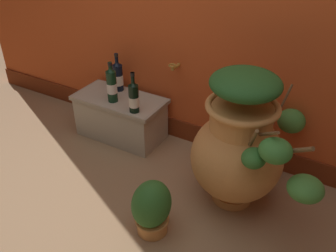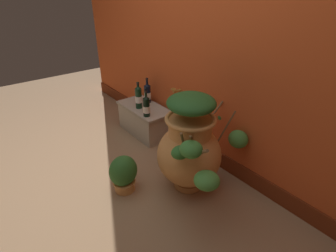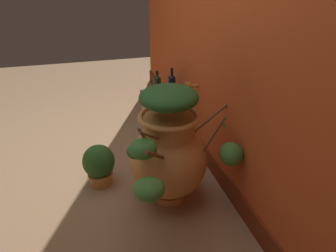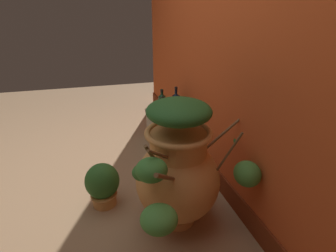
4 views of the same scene
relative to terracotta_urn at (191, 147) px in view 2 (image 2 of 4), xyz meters
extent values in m
plane|color=#9E7A56|center=(-0.46, -0.65, -0.42)|extent=(7.00, 7.00, 0.00)
cube|color=#D15123|center=(-0.46, 0.55, 0.88)|extent=(4.40, 0.20, 2.60)
cube|color=maroon|center=(-0.46, 0.44, -0.34)|extent=(4.40, 0.02, 0.16)
cylinder|color=#B28433|center=(-0.66, 0.40, 0.21)|extent=(0.02, 0.10, 0.02)
torus|color=#B28433|center=(-0.66, 0.35, 0.24)|extent=(0.06, 0.06, 0.01)
cylinder|color=#D68E4C|center=(-0.02, 0.00, -0.39)|extent=(0.25, 0.25, 0.06)
ellipsoid|color=#D68E4C|center=(-0.02, 0.00, -0.09)|extent=(0.55, 0.55, 0.54)
cylinder|color=#D68E4C|center=(-0.02, 0.00, 0.19)|extent=(0.36, 0.36, 0.16)
torus|color=#D68E4C|center=(-0.02, 0.00, 0.27)|extent=(0.42, 0.42, 0.04)
cylinder|color=brown|center=(0.14, 0.27, 0.17)|extent=(0.07, 0.12, 0.28)
ellipsoid|color=#428438|center=(0.20, 0.37, 0.04)|extent=(0.18, 0.16, 0.16)
cylinder|color=brown|center=(-0.07, 0.35, 0.20)|extent=(0.05, 0.33, 0.24)
ellipsoid|color=#2D6628|center=(-0.09, 0.51, 0.10)|extent=(0.14, 0.14, 0.14)
cylinder|color=brown|center=(0.18, -0.18, 0.25)|extent=(0.13, 0.14, 0.14)
ellipsoid|color=#387A33|center=(0.24, -0.23, 0.20)|extent=(0.17, 0.17, 0.12)
cylinder|color=brown|center=(0.12, -0.21, 0.22)|extent=(0.06, 0.09, 0.15)
ellipsoid|color=#2D6628|center=(0.15, -0.25, 0.13)|extent=(0.13, 0.14, 0.09)
cylinder|color=brown|center=(0.29, -0.17, 0.17)|extent=(0.26, 0.18, 0.24)
ellipsoid|color=#428438|center=(0.42, -0.24, 0.04)|extent=(0.18, 0.18, 0.12)
ellipsoid|color=#235623|center=(-0.02, 0.00, 0.40)|extent=(0.39, 0.39, 0.14)
cube|color=#B2A893|center=(-1.06, 0.23, -0.24)|extent=(0.67, 0.34, 0.35)
cube|color=#A09785|center=(-1.06, 0.23, -0.09)|extent=(0.71, 0.36, 0.03)
cylinder|color=black|center=(-1.07, 0.17, 0.05)|extent=(0.08, 0.08, 0.24)
cone|color=black|center=(-1.07, 0.17, 0.18)|extent=(0.08, 0.08, 0.04)
cylinder|color=black|center=(-1.07, 0.17, 0.21)|extent=(0.03, 0.03, 0.07)
cylinder|color=black|center=(-1.07, 0.17, 0.23)|extent=(0.03, 0.03, 0.02)
cylinder|color=silver|center=(-1.07, 0.17, 0.04)|extent=(0.08, 0.08, 0.08)
cylinder|color=black|center=(-0.84, 0.12, 0.03)|extent=(0.07, 0.07, 0.21)
cone|color=black|center=(-0.84, 0.12, 0.15)|extent=(0.07, 0.07, 0.04)
cylinder|color=black|center=(-0.84, 0.12, 0.18)|extent=(0.03, 0.03, 0.10)
cylinder|color=black|center=(-0.84, 0.12, 0.22)|extent=(0.03, 0.03, 0.02)
cylinder|color=white|center=(-0.84, 0.12, 0.01)|extent=(0.07, 0.07, 0.08)
cylinder|color=black|center=(-1.14, 0.34, 0.03)|extent=(0.08, 0.08, 0.21)
cone|color=black|center=(-1.14, 0.34, 0.15)|extent=(0.08, 0.08, 0.04)
cylinder|color=black|center=(-1.14, 0.34, 0.19)|extent=(0.03, 0.03, 0.10)
cylinder|color=black|center=(-1.14, 0.34, 0.22)|extent=(0.03, 0.03, 0.02)
cylinder|color=white|center=(-1.14, 0.34, 0.02)|extent=(0.08, 0.08, 0.08)
cylinder|color=#D68E4C|center=(-0.32, -0.49, -0.36)|extent=(0.18, 0.18, 0.10)
torus|color=#C58346|center=(-0.32, -0.49, -0.33)|extent=(0.20, 0.20, 0.02)
ellipsoid|color=#2D6628|center=(-0.32, -0.49, -0.20)|extent=(0.22, 0.25, 0.28)
camera|label=1|loc=(0.50, -1.73, 1.26)|focal=39.10mm
camera|label=2|loc=(1.37, -1.33, 1.25)|focal=28.62mm
camera|label=3|loc=(1.78, -0.50, 1.17)|focal=33.24mm
camera|label=4|loc=(1.30, -0.45, 0.92)|focal=26.93mm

